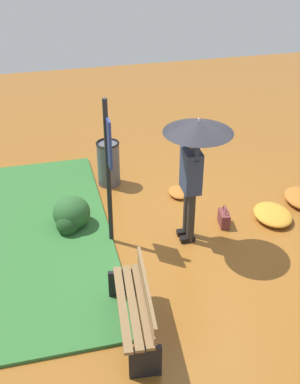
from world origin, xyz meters
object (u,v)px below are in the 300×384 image
(trash_bin, at_px, (109,163))
(info_sign_post, at_px, (108,157))
(person_with_umbrella, at_px, (195,150))
(handbag, at_px, (224,218))
(park_bench, at_px, (136,308))

(trash_bin, bearing_deg, info_sign_post, -8.54)
(person_with_umbrella, distance_m, handbag, 1.59)
(info_sign_post, height_order, handbag, info_sign_post)
(park_bench, bearing_deg, info_sign_post, 178.68)
(info_sign_post, xyz_separation_m, trash_bin, (-1.74, 0.26, -1.03))
(park_bench, bearing_deg, person_with_umbrella, 143.14)
(park_bench, distance_m, trash_bin, 3.65)
(handbag, bearing_deg, park_bench, -44.61)
(info_sign_post, relative_size, handbag, 6.22)
(person_with_umbrella, bearing_deg, handbag, 112.50)
(person_with_umbrella, height_order, trash_bin, person_with_umbrella)
(handbag, distance_m, park_bench, 2.66)
(person_with_umbrella, relative_size, trash_bin, 2.45)
(handbag, distance_m, trash_bin, 2.36)
(person_with_umbrella, bearing_deg, trash_bin, -155.83)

